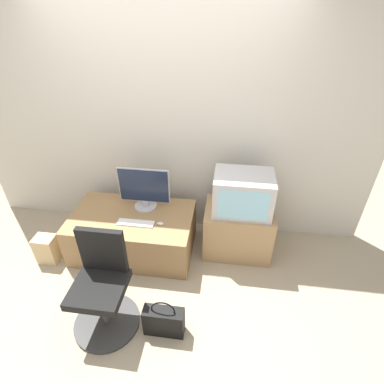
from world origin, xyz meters
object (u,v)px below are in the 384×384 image
office_chair (103,291)px  mouse (160,224)px  crt_tv (243,193)px  cardboard_box_lower (47,249)px  main_monitor (144,189)px  keyboard (136,223)px  handbag (164,321)px

office_chair → mouse: bearing=68.2°
crt_tv → office_chair: (-1.11, -1.02, -0.38)m
crt_tv → cardboard_box_lower: 2.12m
cardboard_box_lower → office_chair: bearing=-33.6°
main_monitor → office_chair: (-0.09, -1.06, -0.31)m
keyboard → handbag: bearing=-61.2°
handbag → mouse: bearing=103.4°
keyboard → handbag: (0.45, -0.82, -0.33)m
mouse → cardboard_box_lower: bearing=-170.7°
keyboard → handbag: size_ratio=0.96×
crt_tv → handbag: (-0.60, -1.07, -0.61)m
mouse → cardboard_box_lower: mouse is taller
main_monitor → cardboard_box_lower: main_monitor is taller
main_monitor → keyboard: main_monitor is taller
cardboard_box_lower → crt_tv: bearing=12.3°
mouse → handbag: size_ratio=0.18×
keyboard → mouse: 0.25m
keyboard → crt_tv: crt_tv is taller
keyboard → handbag: 0.99m
main_monitor → cardboard_box_lower: (-0.97, -0.48, -0.53)m
office_chair → handbag: office_chair is taller
mouse → crt_tv: (0.80, 0.24, 0.28)m
main_monitor → mouse: bearing=-51.6°
office_chair → keyboard: bearing=85.5°
office_chair → cardboard_box_lower: size_ratio=2.88×
keyboard → cardboard_box_lower: 1.01m
crt_tv → handbag: 1.37m
keyboard → office_chair: (-0.06, -0.76, -0.09)m
crt_tv → handbag: crt_tv is taller
keyboard → crt_tv: bearing=13.5°
main_monitor → handbag: (0.42, -1.12, -0.55)m
main_monitor → keyboard: (-0.03, -0.30, -0.22)m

